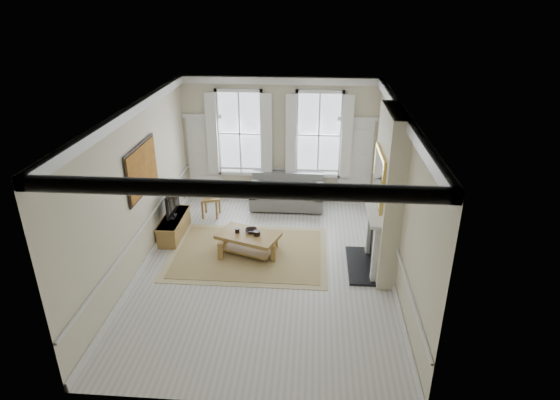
# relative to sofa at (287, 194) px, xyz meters

# --- Properties ---
(floor) EXTENTS (7.20, 7.20, 0.00)m
(floor) POSITION_rel_sofa_xyz_m (-0.24, -3.11, -0.37)
(floor) COLOR #B7B5AD
(floor) RESTS_ON ground
(ceiling) EXTENTS (7.20, 7.20, 0.00)m
(ceiling) POSITION_rel_sofa_xyz_m (-0.24, -3.11, 3.03)
(ceiling) COLOR white
(ceiling) RESTS_ON back_wall
(back_wall) EXTENTS (5.20, 0.00, 5.20)m
(back_wall) POSITION_rel_sofa_xyz_m (-0.24, 0.49, 1.33)
(back_wall) COLOR beige
(back_wall) RESTS_ON floor
(left_wall) EXTENTS (0.00, 7.20, 7.20)m
(left_wall) POSITION_rel_sofa_xyz_m (-2.84, -3.11, 1.33)
(left_wall) COLOR beige
(left_wall) RESTS_ON floor
(right_wall) EXTENTS (0.00, 7.20, 7.20)m
(right_wall) POSITION_rel_sofa_xyz_m (2.36, -3.11, 1.33)
(right_wall) COLOR beige
(right_wall) RESTS_ON floor
(window_left) EXTENTS (1.26, 0.20, 2.20)m
(window_left) POSITION_rel_sofa_xyz_m (-1.29, 0.44, 1.53)
(window_left) COLOR #B2BCC6
(window_left) RESTS_ON back_wall
(window_right) EXTENTS (1.26, 0.20, 2.20)m
(window_right) POSITION_rel_sofa_xyz_m (0.81, 0.44, 1.53)
(window_right) COLOR #B2BCC6
(window_right) RESTS_ON back_wall
(door_left) EXTENTS (0.90, 0.08, 2.30)m
(door_left) POSITION_rel_sofa_xyz_m (-2.29, 0.45, 0.78)
(door_left) COLOR silver
(door_left) RESTS_ON floor
(door_right) EXTENTS (0.90, 0.08, 2.30)m
(door_right) POSITION_rel_sofa_xyz_m (1.81, 0.45, 0.78)
(door_right) COLOR silver
(door_right) RESTS_ON floor
(painting) EXTENTS (0.05, 1.66, 1.06)m
(painting) POSITION_rel_sofa_xyz_m (-2.80, -2.81, 1.68)
(painting) COLOR #A9731D
(painting) RESTS_ON left_wall
(chimney_breast) EXTENTS (0.35, 1.70, 3.38)m
(chimney_breast) POSITION_rel_sofa_xyz_m (2.18, -2.91, 1.33)
(chimney_breast) COLOR beige
(chimney_breast) RESTS_ON floor
(hearth) EXTENTS (0.55, 1.50, 0.05)m
(hearth) POSITION_rel_sofa_xyz_m (1.76, -2.91, -0.34)
(hearth) COLOR black
(hearth) RESTS_ON floor
(fireplace) EXTENTS (0.21, 1.45, 1.33)m
(fireplace) POSITION_rel_sofa_xyz_m (1.96, -2.91, 0.37)
(fireplace) COLOR silver
(fireplace) RESTS_ON floor
(mirror) EXTENTS (0.06, 1.26, 1.06)m
(mirror) POSITION_rel_sofa_xyz_m (1.97, -2.91, 1.68)
(mirror) COLOR gold
(mirror) RESTS_ON chimney_breast
(sofa) EXTENTS (1.93, 0.94, 0.88)m
(sofa) POSITION_rel_sofa_xyz_m (0.00, 0.00, 0.00)
(sofa) COLOR #62625F
(sofa) RESTS_ON floor
(side_table) EXTENTS (0.56, 0.56, 0.55)m
(side_table) POSITION_rel_sofa_xyz_m (-1.93, -0.73, 0.07)
(side_table) COLOR brown
(side_table) RESTS_ON floor
(rug) EXTENTS (3.50, 2.60, 0.02)m
(rug) POSITION_rel_sofa_xyz_m (-0.69, -2.56, -0.35)
(rug) COLOR #A08752
(rug) RESTS_ON floor
(coffee_table) EXTENTS (1.50, 1.17, 0.49)m
(coffee_table) POSITION_rel_sofa_xyz_m (-0.69, -2.56, 0.05)
(coffee_table) COLOR brown
(coffee_table) RESTS_ON rug
(ceramic_pot_a) EXTENTS (0.10, 0.10, 0.10)m
(ceramic_pot_a) POSITION_rel_sofa_xyz_m (-0.94, -2.51, 0.18)
(ceramic_pot_a) COLOR black
(ceramic_pot_a) RESTS_ON coffee_table
(ceramic_pot_b) EXTENTS (0.15, 0.15, 0.11)m
(ceramic_pot_b) POSITION_rel_sofa_xyz_m (-0.49, -2.61, 0.18)
(ceramic_pot_b) COLOR black
(ceramic_pot_b) RESTS_ON coffee_table
(bowl) EXTENTS (0.34, 0.34, 0.07)m
(bowl) POSITION_rel_sofa_xyz_m (-0.64, -2.46, 0.16)
(bowl) COLOR black
(bowl) RESTS_ON coffee_table
(tv_stand) EXTENTS (0.44, 1.36, 0.49)m
(tv_stand) POSITION_rel_sofa_xyz_m (-2.58, -1.85, -0.12)
(tv_stand) COLOR brown
(tv_stand) RESTS_ON floor
(tv) EXTENTS (0.08, 0.90, 0.68)m
(tv) POSITION_rel_sofa_xyz_m (-2.56, -1.85, 0.52)
(tv) COLOR black
(tv) RESTS_ON tv_stand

